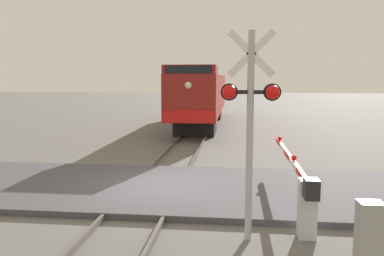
% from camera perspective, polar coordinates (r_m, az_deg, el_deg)
% --- Properties ---
extents(ground_plane, '(160.00, 160.00, 0.00)m').
position_cam_1_polar(ground_plane, '(11.75, -5.45, -9.12)').
color(ground_plane, '#605E59').
extents(rail_track_left, '(0.08, 80.00, 0.15)m').
position_cam_1_polar(rail_track_left, '(11.89, -8.87, -8.60)').
color(rail_track_left, '#59544C').
rests_on(rail_track_left, ground_plane).
extents(rail_track_right, '(0.08, 80.00, 0.15)m').
position_cam_1_polar(rail_track_right, '(11.61, -1.94, -8.91)').
color(rail_track_right, '#59544C').
rests_on(rail_track_right, ground_plane).
extents(road_surface, '(36.00, 5.07, 0.16)m').
position_cam_1_polar(road_surface, '(11.73, -5.45, -8.74)').
color(road_surface, '#47474C').
rests_on(road_surface, ground_plane).
extents(locomotive, '(2.77, 17.06, 4.01)m').
position_cam_1_polar(locomotive, '(27.69, 1.51, 4.83)').
color(locomotive, black).
rests_on(locomotive, ground_plane).
extents(crossing_signal, '(1.18, 0.33, 4.27)m').
position_cam_1_polar(crossing_signal, '(7.76, 8.59, 2.50)').
color(crossing_signal, '#ADADB2').
rests_on(crossing_signal, ground_plane).
extents(crossing_gate, '(0.36, 6.44, 1.36)m').
position_cam_1_polar(crossing_gate, '(9.31, 15.72, -8.29)').
color(crossing_gate, silver).
rests_on(crossing_gate, ground_plane).
extents(utility_cabinet, '(0.36, 0.32, 1.47)m').
position_cam_1_polar(utility_cabinet, '(6.77, 24.54, -15.83)').
color(utility_cabinet, '#999993').
rests_on(utility_cabinet, ground_plane).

